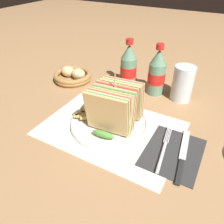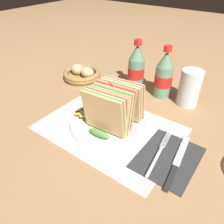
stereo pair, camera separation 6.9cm
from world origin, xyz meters
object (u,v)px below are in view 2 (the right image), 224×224
Objects in this scene: coke_bottle_far at (164,76)px; bread_basket at (82,74)px; club_sandwich at (114,107)px; fork at (157,156)px; plate_main at (108,123)px; glass_near at (190,88)px; coke_bottle_near at (136,68)px; knife at (177,161)px.

coke_bottle_far reaches higher than bread_basket.
club_sandwich is 0.19m from fork.
bread_basket is at bearing 146.10° from plate_main.
coke_bottle_far is at bearing 11.78° from bread_basket.
club_sandwich is 0.89× the size of fork.
glass_near reaches higher than bread_basket.
plate_main is at bearing -101.34° from coke_bottle_far.
coke_bottle_far is 1.49× the size of glass_near.
club_sandwich is 0.27m from coke_bottle_far.
glass_near reaches higher than fork.
coke_bottle_near is 1.49× the size of glass_near.
club_sandwich is at bearing 168.10° from knife.
fork is at bearing -50.22° from coke_bottle_near.
plate_main is 1.53× the size of bread_basket.
coke_bottle_near is (-0.30, 0.29, 0.08)m from knife.
club_sandwich is at bearing -115.56° from glass_near.
coke_bottle_far reaches higher than fork.
plate_main is 1.27× the size of coke_bottle_near.
glass_near is at bearing 0.70° from coke_bottle_near.
knife is (0.05, 0.02, -0.00)m from fork.
coke_bottle_near is (-0.06, 0.27, 0.07)m from plate_main.
coke_bottle_far is at bearing 115.24° from knife.
coke_bottle_far is at bearing 83.48° from club_sandwich.
glass_near is (0.15, 0.27, 0.06)m from plate_main.
plate_main is 0.24m from knife.
club_sandwich reaches higher than glass_near.
coke_bottle_near is at bearing -179.30° from glass_near.
glass_near is at bearing 98.99° from knife.
plate_main is at bearing -76.69° from coke_bottle_near.
knife is at bearing 10.33° from fork.
coke_bottle_far is 0.36m from bread_basket.
coke_bottle_near reaches higher than fork.
knife is at bearing -43.59° from coke_bottle_near.
coke_bottle_far is at bearing 106.58° from fork.
club_sandwich is 0.29m from coke_bottle_near.
club_sandwich is 0.23m from knife.
club_sandwich is at bearing -32.36° from bread_basket.
knife is 0.31m from glass_near.
plate_main is at bearing 171.91° from club_sandwich.
bread_basket is at bearing 146.83° from fork.
coke_bottle_far reaches higher than glass_near.
plate_main is at bearing -33.90° from bread_basket.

